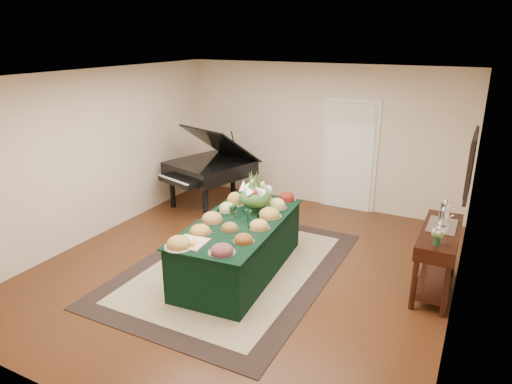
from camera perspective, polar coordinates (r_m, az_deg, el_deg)
The scene contains 14 objects.
ground at distance 6.73m, azimuth -1.18°, elevation -9.23°, with size 6.00×6.00×0.00m, color black.
area_rug at distance 6.69m, azimuth -2.78°, elevation -9.38°, with size 2.68×3.75×0.01m.
kitchen_doorway at distance 8.75m, azimuth 11.56°, elevation 4.36°, with size 1.05×0.07×2.10m.
buffet_table at distance 6.41m, azimuth -2.10°, elevation -6.86°, with size 1.26×2.38×0.77m.
food_platters at distance 6.28m, azimuth -2.07°, elevation -3.07°, with size 1.03×2.42×0.14m.
cutting_board at distance 5.67m, azimuth -8.08°, elevation -6.01°, with size 0.39×0.39×0.10m.
green_goblets at distance 6.27m, azimuth -1.94°, elevation -2.72°, with size 0.36×0.18×0.18m.
floral_centerpiece at distance 6.50m, azimuth -0.14°, elevation -0.11°, with size 0.47×0.47×0.47m.
grand_piano at distance 8.73m, azimuth -5.83°, elevation 3.04°, with size 1.72×1.81×1.61m.
wicker_basket at distance 8.37m, azimuth -3.13°, elevation -2.48°, with size 0.37×0.37×0.23m, color #91613A.
mahogany_sideboard at distance 6.29m, azimuth 21.89°, elevation -6.00°, with size 0.45×1.36×0.87m.
tea_service at distance 6.37m, azimuth 22.45°, elevation -2.69°, with size 0.34×0.58×0.30m.
pink_bouquet at distance 5.69m, azimuth 21.76°, elevation -4.93°, with size 0.16×0.16×0.21m.
wall_painting at distance 5.93m, azimuth 25.28°, elevation 3.15°, with size 0.05×0.95×0.75m.
Camera 1 is at (2.81, -5.21, 3.20)m, focal length 32.00 mm.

